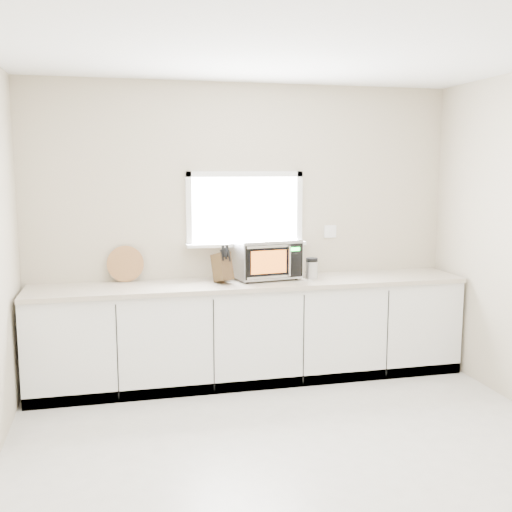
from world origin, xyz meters
name	(u,v)px	position (x,y,z in m)	size (l,w,h in m)	color
ground	(310,468)	(0.00, 0.00, 0.00)	(4.00, 4.00, 0.00)	beige
back_wall	(245,229)	(0.00, 2.00, 1.36)	(4.00, 0.17, 2.70)	#BEB397
cabinets	(252,333)	(0.00, 1.70, 0.44)	(3.92, 0.60, 0.88)	white
countertop	(252,284)	(0.00, 1.69, 0.90)	(3.92, 0.64, 0.04)	beige
microwave	(265,258)	(0.15, 1.81, 1.11)	(0.63, 0.52, 0.37)	black
knife_block	(222,267)	(-0.27, 1.68, 1.07)	(0.19, 0.26, 0.34)	#432F18
cutting_board	(125,264)	(-1.10, 1.94, 1.08)	(0.32, 0.32, 0.02)	olive
coffee_grinder	(312,268)	(0.57, 1.70, 1.02)	(0.13, 0.13, 0.20)	#B5B8BD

